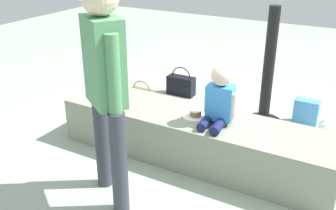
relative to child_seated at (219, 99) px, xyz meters
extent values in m
plane|color=#91A18F|center=(-0.22, 0.03, -0.62)|extent=(12.00, 12.00, 0.00)
cube|color=gray|center=(-0.22, 0.03, -0.42)|extent=(2.38, 0.57, 0.40)
cylinder|color=#151B4B|center=(-0.07, -0.08, -0.18)|extent=(0.10, 0.25, 0.08)
cylinder|color=#151B4B|center=(0.05, -0.10, -0.18)|extent=(0.10, 0.25, 0.08)
cube|color=#3B8BDF|center=(0.00, 0.02, -0.03)|extent=(0.22, 0.15, 0.28)
sphere|color=beige|center=(0.00, 0.02, 0.19)|extent=(0.16, 0.16, 0.16)
cylinder|color=beige|center=(-0.11, 0.03, -0.04)|extent=(0.05, 0.05, 0.21)
cylinder|color=beige|center=(0.12, 0.01, -0.04)|extent=(0.05, 0.05, 0.21)
cylinder|color=#313540|center=(-0.36, -0.85, -0.24)|extent=(0.11, 0.11, 0.76)
cylinder|color=#313540|center=(-0.66, -0.66, -0.24)|extent=(0.11, 0.11, 0.76)
cube|color=#4F895C|center=(-0.51, -0.75, 0.44)|extent=(0.38, 0.34, 0.58)
cylinder|color=#4F895C|center=(-0.37, -0.85, 0.38)|extent=(0.09, 0.09, 0.55)
cylinder|color=#4F895C|center=(-0.65, -0.66, 0.38)|extent=(0.09, 0.09, 0.55)
cylinder|color=white|center=(-0.21, 0.02, -0.21)|extent=(0.22, 0.22, 0.01)
cylinder|color=#8E5E3C|center=(-0.21, 0.02, -0.18)|extent=(0.10, 0.10, 0.05)
cylinder|color=silver|center=(-0.21, 0.02, -0.15)|extent=(0.10, 0.10, 0.01)
cube|color=silver|center=(-0.15, 0.01, -0.20)|extent=(0.11, 0.04, 0.00)
cube|color=#4C99E0|center=(0.49, 1.21, -0.49)|extent=(0.24, 0.12, 0.26)
torus|color=white|center=(0.43, 1.21, -0.36)|extent=(0.10, 0.01, 0.10)
torus|color=white|center=(0.54, 1.21, -0.36)|extent=(0.10, 0.01, 0.10)
cylinder|color=black|center=(0.11, 1.00, -0.60)|extent=(0.36, 0.36, 0.04)
cylinder|color=black|center=(0.11, 1.00, 0.01)|extent=(0.11, 0.11, 1.17)
cylinder|color=silver|center=(0.69, 0.98, -0.54)|extent=(0.07, 0.07, 0.15)
cone|color=silver|center=(0.69, 0.98, -0.45)|extent=(0.06, 0.06, 0.03)
cylinder|color=white|center=(0.69, 0.98, -0.43)|extent=(0.03, 0.03, 0.02)
cylinder|color=silver|center=(-0.37, 0.60, -0.53)|extent=(0.07, 0.07, 0.18)
cone|color=silver|center=(-0.37, 0.60, -0.42)|extent=(0.07, 0.07, 0.03)
cylinder|color=white|center=(-0.37, 0.60, -0.40)|extent=(0.03, 0.03, 0.02)
cylinder|color=red|center=(0.13, 0.64, -0.57)|extent=(0.07, 0.07, 0.09)
cube|color=white|center=(-0.62, 0.62, -0.55)|extent=(0.40, 0.40, 0.14)
cube|color=black|center=(-1.00, 1.28, -0.50)|extent=(0.33, 0.14, 0.23)
torus|color=black|center=(-1.00, 1.28, -0.39)|extent=(0.25, 0.01, 0.25)
cube|color=brown|center=(-1.24, 0.77, -0.52)|extent=(0.30, 0.14, 0.19)
torus|color=brown|center=(-1.24, 0.77, -0.43)|extent=(0.22, 0.01, 0.22)
camera|label=1|loc=(1.03, -2.65, 1.19)|focal=41.59mm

